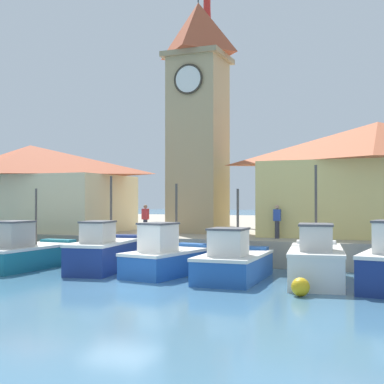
{
  "coord_description": "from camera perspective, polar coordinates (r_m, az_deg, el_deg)",
  "views": [
    {
      "loc": [
        9.46,
        -16.71,
        3.07
      ],
      "look_at": [
        -0.89,
        8.94,
        3.5
      ],
      "focal_mm": 50.0,
      "sensor_mm": 36.0,
      "label": 1
    }
  ],
  "objects": [
    {
      "name": "mooring_buoy",
      "position": [
        17.67,
        11.5,
        -9.89
      ],
      "size": [
        0.6,
        0.6,
        0.6
      ],
      "primitive_type": "sphere",
      "color": "gold",
      "rests_on": "ground"
    },
    {
      "name": "warehouse_right",
      "position": [
        28.78,
        19.24,
        1.44
      ],
      "size": [
        11.69,
        6.23,
        5.85
      ],
      "color": "#E5D17A",
      "rests_on": "quay_wharf"
    },
    {
      "name": "dock_worker_along_quay",
      "position": [
        26.18,
        9.07,
        -3.07
      ],
      "size": [
        0.34,
        0.22,
        1.62
      ],
      "color": "#33333D",
      "rests_on": "quay_wharf"
    },
    {
      "name": "fishing_boat_left_outer",
      "position": [
        25.37,
        -17.38,
        -6.19
      ],
      "size": [
        2.28,
        5.19,
        3.62
      ],
      "color": "#196B7F",
      "rests_on": "ground"
    },
    {
      "name": "ground_plane",
      "position": [
        19.44,
        -7.56,
        -9.97
      ],
      "size": [
        300.0,
        300.0,
        0.0
      ],
      "primitive_type": "plane",
      "color": "teal"
    },
    {
      "name": "warehouse_left",
      "position": [
        34.71,
        -16.88,
        0.55
      ],
      "size": [
        12.35,
        6.42,
        5.28
      ],
      "color": "beige",
      "rests_on": "quay_wharf"
    },
    {
      "name": "quay_wharf",
      "position": [
        44.73,
        9.76,
        -4.03
      ],
      "size": [
        120.0,
        40.0,
        1.22
      ],
      "primitive_type": "cube",
      "color": "#A89E89",
      "rests_on": "ground"
    },
    {
      "name": "fishing_boat_center",
      "position": [
        20.75,
        4.45,
        -7.5
      ],
      "size": [
        2.35,
        4.57,
        3.53
      ],
      "color": "#2356A8",
      "rests_on": "ground"
    },
    {
      "name": "fishing_boat_left_inner",
      "position": [
        23.73,
        -9.25,
        -6.39
      ],
      "size": [
        2.47,
        5.08,
        4.16
      ],
      "color": "navy",
      "rests_on": "ground"
    },
    {
      "name": "clock_tower",
      "position": [
        31.38,
        0.66,
        8.82
      ],
      "size": [
        3.4,
        3.4,
        14.99
      ],
      "color": "tan",
      "rests_on": "quay_wharf"
    },
    {
      "name": "port_crane_near",
      "position": [
        42.56,
        1.63,
        6.18
      ],
      "size": [
        3.45,
        9.09,
        18.85
      ],
      "color": "maroon",
      "rests_on": "quay_wharf"
    },
    {
      "name": "fishing_boat_mid_left",
      "position": [
        22.17,
        -2.6,
        -7.0
      ],
      "size": [
        2.59,
        4.8,
        3.77
      ],
      "color": "#2356A8",
      "rests_on": "ground"
    },
    {
      "name": "fishing_boat_mid_right",
      "position": [
        20.54,
        13.09,
        -7.24
      ],
      "size": [
        2.67,
        5.31,
        4.43
      ],
      "color": "silver",
      "rests_on": "ground"
    },
    {
      "name": "dock_worker_near_tower",
      "position": [
        27.91,
        -5.0,
        -2.94
      ],
      "size": [
        0.34,
        0.22,
        1.62
      ],
      "color": "#33333D",
      "rests_on": "quay_wharf"
    }
  ]
}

